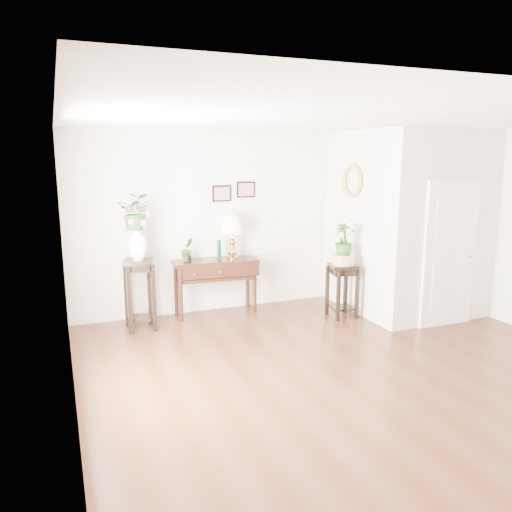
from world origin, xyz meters
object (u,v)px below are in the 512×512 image
console_table (216,287)px  plant_stand_a (140,295)px  plant_stand_b (342,291)px  table_lamp (232,236)px

console_table → plant_stand_a: plant_stand_a is taller
console_table → plant_stand_b: console_table is taller
plant_stand_a → plant_stand_b: bearing=-11.4°
plant_stand_a → plant_stand_b: plant_stand_a is taller
console_table → plant_stand_a: (-1.20, -0.26, 0.07)m
console_table → plant_stand_b: bearing=-20.7°
table_lamp → plant_stand_b: bearing=-30.3°
table_lamp → console_table: bearing=180.0°
table_lamp → plant_stand_b: (1.46, -0.85, -0.80)m
plant_stand_b → console_table: bearing=153.9°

